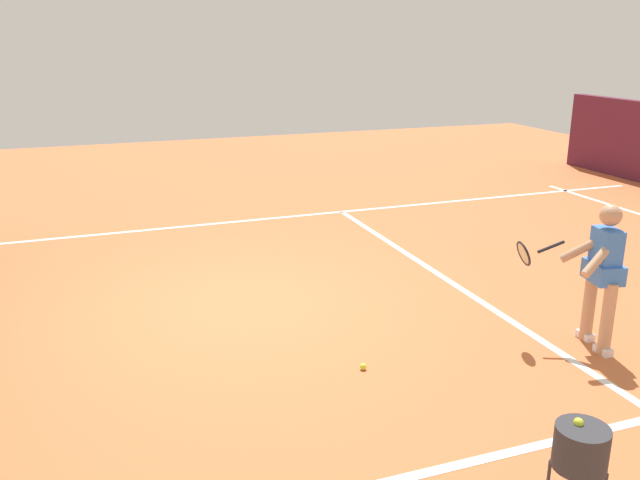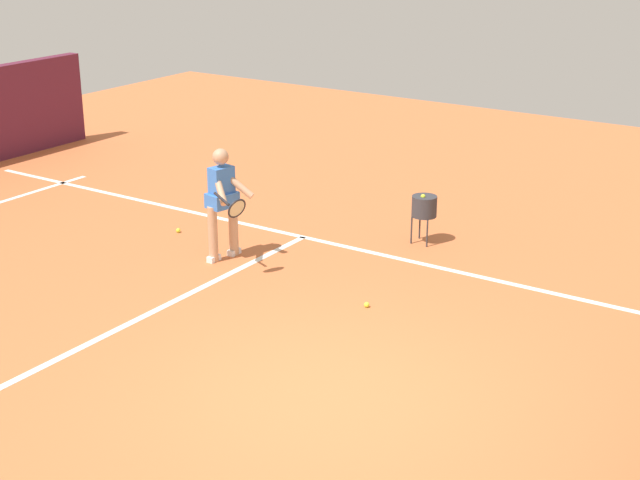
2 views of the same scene
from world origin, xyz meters
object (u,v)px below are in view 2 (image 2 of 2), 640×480
object	(u,v)px
ball_hopper	(424,207)
tennis_ball_mid	(367,305)
tennis_ball_near	(178,230)
tennis_player	(223,200)

from	to	relation	value
ball_hopper	tennis_ball_mid	bearing A→B (deg)	11.77
tennis_ball_near	tennis_player	bearing A→B (deg)	69.91
tennis_player	tennis_ball_near	bearing A→B (deg)	-110.09
tennis_player	tennis_ball_near	size ratio (longest dim) A/B	23.48
ball_hopper	tennis_player	bearing A→B (deg)	-43.54
tennis_ball_near	ball_hopper	distance (m)	3.65
tennis_ball_mid	tennis_ball_near	bearing A→B (deg)	-102.19
tennis_ball_mid	ball_hopper	size ratio (longest dim) A/B	0.09
tennis_player	tennis_ball_near	xyz separation A→B (m)	(-0.46, -1.26, -0.81)
tennis_player	tennis_ball_mid	xyz separation A→B (m)	(0.35, 2.48, -0.81)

